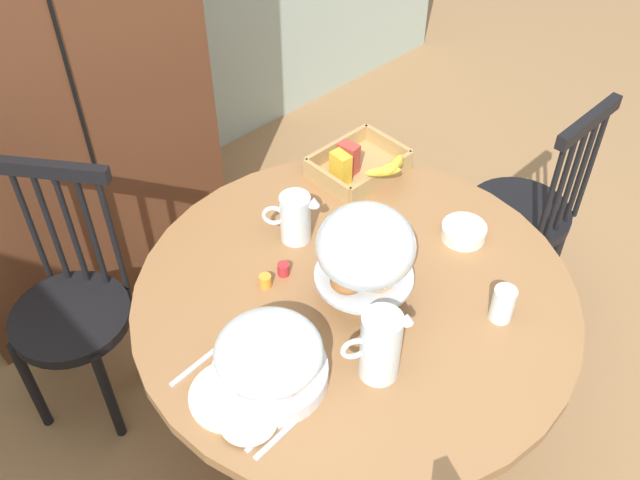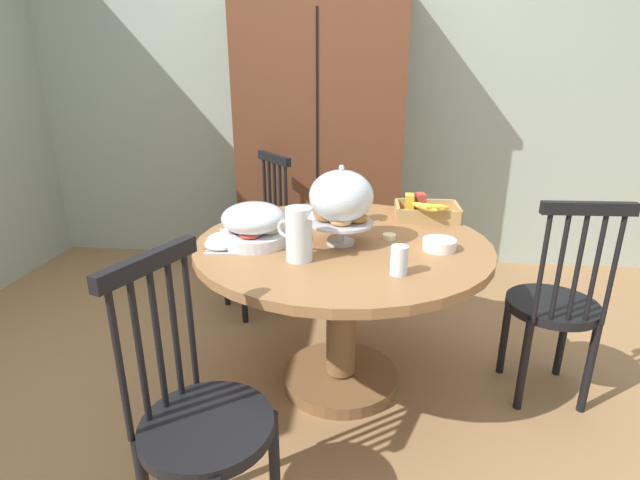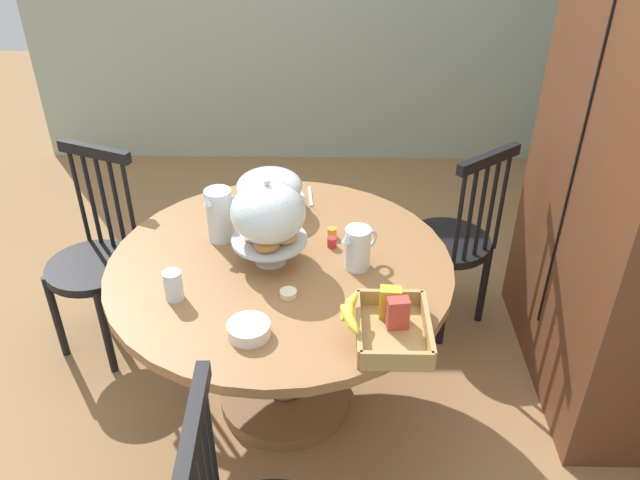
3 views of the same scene
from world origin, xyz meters
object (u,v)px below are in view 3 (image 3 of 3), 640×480
Objects in this scene: orange_juice_pitcher at (220,217)px; china_plate_large at (278,197)px; cereal_bowl at (249,329)px; china_plate_small at (259,193)px; fruit_platter_covered at (270,193)px; cereal_basket at (387,323)px; butter_dish at (288,293)px; milk_pitcher at (358,250)px; windsor_chair_facing_door at (95,264)px; windsor_chair_by_cabinet at (452,244)px; drinking_glass at (173,285)px; pastry_stand_with_dome at (268,216)px; dining_table at (282,302)px.

china_plate_large is at bearing 148.52° from orange_juice_pitcher.
china_plate_small is at bearing -176.25° from cereal_bowl.
china_plate_large is (-0.11, 0.03, -0.08)m from fruit_platter_covered.
cereal_basket is 2.11× the size of china_plate_small.
cereal_basket is at bearing 60.24° from butter_dish.
milk_pitcher is 0.61m from china_plate_large.
windsor_chair_facing_door is 16.25× the size of butter_dish.
orange_juice_pitcher reaches higher than milk_pitcher.
china_plate_large is 3.67× the size of butter_dish.
orange_juice_pitcher is at bearing -38.43° from fruit_platter_covered.
china_plate_small is 2.50× the size of butter_dish.
windsor_chair_by_cabinet is 1.32m from cereal_bowl.
cereal_basket is at bearing 25.22° from china_plate_large.
windsor_chair_by_cabinet is 3.25× the size of fruit_platter_covered.
orange_juice_pitcher is 0.83m from cereal_basket.
cereal_basket is at bearing 29.68° from fruit_platter_covered.
butter_dish is (0.18, -0.24, -0.06)m from milk_pitcher.
butter_dish is at bearing 38.05° from orange_juice_pitcher.
orange_juice_pitcher is (0.22, 0.63, 0.38)m from windsor_chair_facing_door.
pastry_stand_with_dome is at bearing 126.61° from drinking_glass.
china_plate_small is (-0.02, -0.09, 0.01)m from china_plate_large.
china_plate_small is at bearing 99.78° from windsor_chair_facing_door.
butter_dish is (0.58, 0.11, -0.07)m from fruit_platter_covered.
dining_table is at bearing 122.88° from drinking_glass.
fruit_platter_covered is at bearing -175.17° from pastry_stand_with_dome.
butter_dish is at bearing -119.76° from cereal_basket.
fruit_platter_covered is (-0.37, -0.03, -0.11)m from pastry_stand_with_dome.
china_plate_large is (-0.33, 0.20, -0.09)m from orange_juice_pitcher.
cereal_bowl is (0.79, -0.00, -0.06)m from fruit_platter_covered.
china_plate_small is 0.73m from butter_dish.
drinking_glass reaches higher than butter_dish.
pastry_stand_with_dome is 0.27m from orange_juice_pitcher.
cereal_basket is (0.55, 0.61, -0.06)m from orange_juice_pitcher.
butter_dish is at bearing 10.80° from fruit_platter_covered.
windsor_chair_by_cabinet reaches higher than china_plate_large.
orange_juice_pitcher is (-0.15, -0.21, -0.10)m from pastry_stand_with_dome.
cereal_basket is (0.39, 0.37, 0.24)m from dining_table.
windsor_chair_by_cabinet is 16.25× the size of butter_dish.
butter_dish is at bearing -42.89° from windsor_chair_by_cabinet.
windsor_chair_facing_door is 1.03m from pastry_stand_with_dome.
milk_pitcher is at bearing 41.42° from fruit_platter_covered.
windsor_chair_by_cabinet reaches higher than orange_juice_pitcher.
drinking_glass reaches higher than china_plate_small.
pastry_stand_with_dome is 1.56× the size of china_plate_large.
windsor_chair_facing_door is at bearing -83.32° from windsor_chair_by_cabinet.
pastry_stand_with_dome is (-0.01, -0.04, 0.39)m from dining_table.
drinking_glass is at bearing -57.12° from dining_table.
china_plate_large is (-0.49, -0.04, 0.20)m from dining_table.
windsor_chair_facing_door reaches higher than orange_juice_pitcher.
drinking_glass is (0.79, -1.11, 0.34)m from windsor_chair_by_cabinet.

